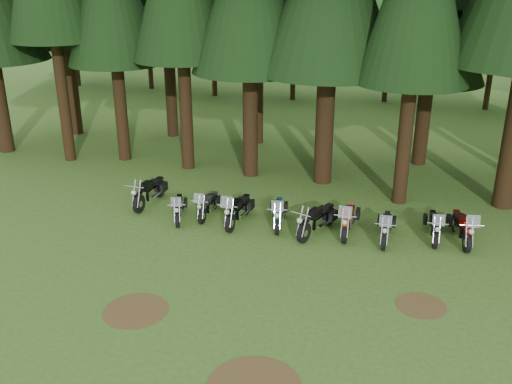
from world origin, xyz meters
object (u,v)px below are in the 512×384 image
motorcycle_4 (278,214)px  motorcycle_1 (179,209)px  motorcycle_3 (238,211)px  motorcycle_8 (434,227)px  motorcycle_0 (149,193)px  motorcycle_2 (208,206)px  motorcycle_7 (386,228)px  motorcycle_5 (317,221)px  motorcycle_9 (462,229)px  motorcycle_6 (348,220)px

motorcycle_4 → motorcycle_1: bearing=176.5°
motorcycle_3 → motorcycle_8: bearing=8.5°
motorcycle_0 → motorcycle_2: size_ratio=1.19×
motorcycle_3 → motorcycle_1: bearing=-169.9°
motorcycle_3 → motorcycle_7: size_ratio=1.09×
motorcycle_1 → motorcycle_5: size_ratio=0.85×
motorcycle_7 → motorcycle_8: (1.58, 0.60, -0.01)m
motorcycle_7 → motorcycle_1: bearing=-178.1°
motorcycle_0 → motorcycle_9: (11.68, 0.06, -0.02)m
motorcycle_4 → motorcycle_8: size_ratio=1.04×
motorcycle_7 → motorcycle_6: bearing=170.3°
motorcycle_3 → motorcycle_4: size_ratio=1.07×
motorcycle_1 → motorcycle_5: motorcycle_1 is taller
motorcycle_3 → motorcycle_4: (1.45, 0.25, -0.03)m
motorcycle_2 → motorcycle_5: (4.20, -0.34, 0.07)m
motorcycle_3 → motorcycle_8: (6.86, 0.71, -0.05)m
motorcycle_3 → motorcycle_9: 7.81m
motorcycle_2 → motorcycle_7: bearing=-3.1°
motorcycle_4 → motorcycle_8: 5.43m
motorcycle_1 → motorcycle_4: 3.72m
motorcycle_6 → motorcycle_8: motorcycle_6 is taller
motorcycle_3 → motorcycle_6: size_ratio=1.00×
motorcycle_1 → motorcycle_8: motorcycle_8 is taller
motorcycle_1 → motorcycle_4: (3.68, 0.54, 0.04)m
motorcycle_3 → motorcycle_4: motorcycle_3 is taller
motorcycle_4 → motorcycle_7: (3.83, -0.13, -0.01)m
motorcycle_5 → motorcycle_9: 4.92m
motorcycle_1 → motorcycle_9: size_ratio=0.85×
motorcycle_3 → motorcycle_4: bearing=12.3°
motorcycle_8 → motorcycle_2: bearing=178.1°
motorcycle_4 → motorcycle_9: size_ratio=0.95×
motorcycle_0 → motorcycle_6: motorcycle_6 is taller
motorcycle_2 → motorcycle_8: motorcycle_8 is taller
motorcycle_3 → motorcycle_6: bearing=7.1°
motorcycle_4 → motorcycle_6: bearing=-10.4°
motorcycle_8 → motorcycle_9: motorcycle_9 is taller
motorcycle_0 → motorcycle_8: (10.77, 0.02, -0.06)m
motorcycle_5 → motorcycle_8: motorcycle_8 is taller
motorcycle_3 → motorcycle_4: 1.47m
motorcycle_5 → motorcycle_9: motorcycle_9 is taller
motorcycle_2 → motorcycle_7: (6.56, -0.18, 0.03)m
motorcycle_6 → motorcycle_2: bearing=179.3°
motorcycle_9 → motorcycle_4: bearing=173.1°
motorcycle_1 → motorcycle_4: motorcycle_4 is taller
motorcycle_7 → motorcycle_8: motorcycle_7 is taller
motorcycle_2 → motorcycle_8: 8.15m
motorcycle_6 → motorcycle_7: size_ratio=1.09×
motorcycle_2 → motorcycle_9: bearing=1.4°
motorcycle_3 → motorcycle_5: 2.92m
motorcycle_3 → motorcycle_8: motorcycle_3 is taller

